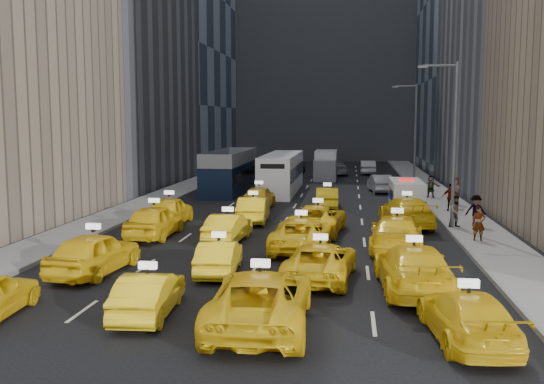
{
  "coord_description": "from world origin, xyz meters",
  "views": [
    {
      "loc": [
        3.73,
        -21.45,
        5.96
      ],
      "look_at": [
        -0.49,
        11.35,
        2.0
      ],
      "focal_mm": 40.0,
      "sensor_mm": 36.0,
      "label": 1
    }
  ],
  "objects_px": {
    "box_truck": "(326,165)",
    "pedestrian_0": "(479,223)",
    "taxi_2": "(261,299)",
    "city_bus": "(282,173)",
    "taxi_1": "(148,294)",
    "double_decker": "(230,172)",
    "taxi_3": "(467,316)",
    "nypd_van": "(406,197)"
  },
  "relations": [
    {
      "from": "taxi_2",
      "to": "taxi_3",
      "type": "distance_m",
      "value": 5.71
    },
    {
      "from": "city_bus",
      "to": "pedestrian_0",
      "type": "xyz_separation_m",
      "value": [
        11.78,
        -19.74,
        -0.57
      ]
    },
    {
      "from": "nypd_van",
      "to": "taxi_3",
      "type": "bearing_deg",
      "value": -85.66
    },
    {
      "from": "taxi_3",
      "to": "city_bus",
      "type": "relative_size",
      "value": 0.39
    },
    {
      "from": "taxi_2",
      "to": "double_decker",
      "type": "distance_m",
      "value": 33.28
    },
    {
      "from": "city_bus",
      "to": "pedestrian_0",
      "type": "height_order",
      "value": "city_bus"
    },
    {
      "from": "taxi_1",
      "to": "nypd_van",
      "type": "bearing_deg",
      "value": -117.37
    },
    {
      "from": "taxi_3",
      "to": "pedestrian_0",
      "type": "xyz_separation_m",
      "value": [
        3.01,
        13.47,
        0.3
      ]
    },
    {
      "from": "taxi_3",
      "to": "double_decker",
      "type": "height_order",
      "value": "double_decker"
    },
    {
      "from": "taxi_1",
      "to": "taxi_3",
      "type": "height_order",
      "value": "taxi_3"
    },
    {
      "from": "taxi_1",
      "to": "pedestrian_0",
      "type": "height_order",
      "value": "pedestrian_0"
    },
    {
      "from": "taxi_3",
      "to": "nypd_van",
      "type": "xyz_separation_m",
      "value": [
        0.47,
        23.42,
        0.3
      ]
    },
    {
      "from": "taxi_3",
      "to": "city_bus",
      "type": "xyz_separation_m",
      "value": [
        -8.77,
        33.21,
        0.87
      ]
    },
    {
      "from": "nypd_van",
      "to": "city_bus",
      "type": "xyz_separation_m",
      "value": [
        -9.24,
        9.8,
        0.57
      ]
    },
    {
      "from": "taxi_1",
      "to": "double_decker",
      "type": "bearing_deg",
      "value": -87.15
    },
    {
      "from": "taxi_1",
      "to": "taxi_2",
      "type": "relative_size",
      "value": 0.69
    },
    {
      "from": "city_bus",
      "to": "pedestrian_0",
      "type": "relative_size",
      "value": 7.35
    },
    {
      "from": "taxi_1",
      "to": "city_bus",
      "type": "xyz_separation_m",
      "value": [
        0.47,
        32.24,
        0.89
      ]
    },
    {
      "from": "nypd_van",
      "to": "double_decker",
      "type": "xyz_separation_m",
      "value": [
        -13.53,
        9.46,
        0.68
      ]
    },
    {
      "from": "nypd_van",
      "to": "box_truck",
      "type": "distance_m",
      "value": 21.99
    },
    {
      "from": "taxi_1",
      "to": "city_bus",
      "type": "bearing_deg",
      "value": -94.82
    },
    {
      "from": "taxi_1",
      "to": "taxi_3",
      "type": "bearing_deg",
      "value": 169.98
    },
    {
      "from": "taxi_2",
      "to": "city_bus",
      "type": "height_order",
      "value": "city_bus"
    },
    {
      "from": "taxi_1",
      "to": "double_decker",
      "type": "relative_size",
      "value": 0.35
    },
    {
      "from": "box_truck",
      "to": "pedestrian_0",
      "type": "bearing_deg",
      "value": -79.08
    },
    {
      "from": "city_bus",
      "to": "pedestrian_0",
      "type": "bearing_deg",
      "value": -54.64
    },
    {
      "from": "taxi_2",
      "to": "city_bus",
      "type": "bearing_deg",
      "value": -86.41
    },
    {
      "from": "double_decker",
      "to": "box_truck",
      "type": "distance_m",
      "value": 13.86
    },
    {
      "from": "city_bus",
      "to": "nypd_van",
      "type": "bearing_deg",
      "value": -42.15
    },
    {
      "from": "box_truck",
      "to": "pedestrian_0",
      "type": "relative_size",
      "value": 3.81
    },
    {
      "from": "double_decker",
      "to": "box_truck",
      "type": "xyz_separation_m",
      "value": [
        7.46,
        11.67,
        -0.27
      ]
    },
    {
      "from": "taxi_2",
      "to": "double_decker",
      "type": "relative_size",
      "value": 0.51
    },
    {
      "from": "nypd_van",
      "to": "city_bus",
      "type": "relative_size",
      "value": 0.43
    },
    {
      "from": "taxi_1",
      "to": "box_truck",
      "type": "bearing_deg",
      "value": -98.76
    },
    {
      "from": "taxi_1",
      "to": "city_bus",
      "type": "relative_size",
      "value": 0.33
    },
    {
      "from": "taxi_1",
      "to": "city_bus",
      "type": "distance_m",
      "value": 32.25
    },
    {
      "from": "pedestrian_0",
      "to": "nypd_van",
      "type": "bearing_deg",
      "value": 103.67
    },
    {
      "from": "double_decker",
      "to": "city_bus",
      "type": "distance_m",
      "value": 4.31
    },
    {
      "from": "double_decker",
      "to": "box_truck",
      "type": "height_order",
      "value": "double_decker"
    },
    {
      "from": "taxi_3",
      "to": "double_decker",
      "type": "distance_m",
      "value": 35.39
    },
    {
      "from": "taxi_2",
      "to": "taxi_3",
      "type": "xyz_separation_m",
      "value": [
        5.7,
        -0.43,
        -0.14
      ]
    },
    {
      "from": "taxi_1",
      "to": "city_bus",
      "type": "height_order",
      "value": "city_bus"
    }
  ]
}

